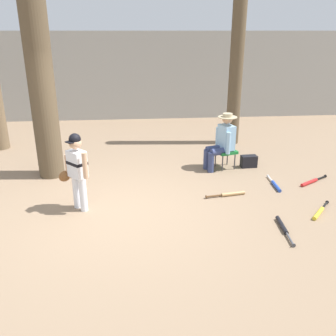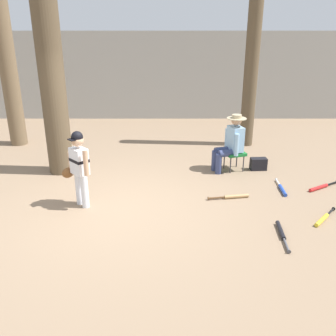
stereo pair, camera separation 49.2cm
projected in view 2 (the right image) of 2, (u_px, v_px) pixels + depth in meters
The scene contains 14 objects.
ground_plane at pixel (117, 210), 6.01m from camera, with size 60.00×60.00×0.00m, color #897056.
concrete_back_wall at pixel (143, 76), 11.95m from camera, with size 18.00×0.36×2.80m, color #9E9E99.
tree_near_player at pixel (52, 79), 7.01m from camera, with size 0.83×0.83×4.67m.
tree_behind_spectator at pixel (252, 59), 8.73m from camera, with size 0.58×0.58×4.95m.
young_ballplayer at pixel (79, 164), 5.93m from camera, with size 0.56×0.46×1.31m.
folding_stool at pixel (235, 154), 7.63m from camera, with size 0.50×0.50×0.41m.
seated_spectator at pixel (231, 142), 7.51m from camera, with size 0.68×0.53×1.20m.
handbag_beside_stool at pixel (259, 164), 7.72m from camera, with size 0.34×0.18×0.26m, color black.
tree_far_left at pixel (6, 48), 8.69m from camera, with size 0.69×0.69×5.57m.
bat_black_composite at pixel (282, 233), 5.29m from camera, with size 0.13×0.80×0.07m.
bat_red_barrel at pixel (321, 187), 6.82m from camera, with size 0.72×0.47×0.07m.
bat_blue_youth at pixel (282, 189), 6.74m from camera, with size 0.10×0.75×0.07m.
bat_wood_tan at pixel (234, 197), 6.43m from camera, with size 0.75×0.18×0.07m.
bat_yellow_trainer at pixel (324, 219), 5.68m from camera, with size 0.55×0.59×0.07m.
Camera 2 is at (0.85, -5.37, 2.80)m, focal length 38.70 mm.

